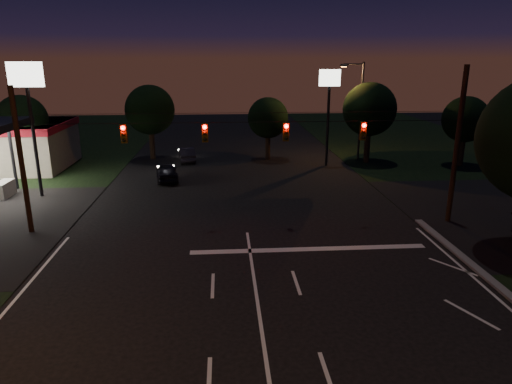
{
  "coord_description": "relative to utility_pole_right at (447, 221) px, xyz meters",
  "views": [
    {
      "loc": [
        -1.23,
        -9.62,
        9.32
      ],
      "look_at": [
        0.33,
        11.8,
        3.0
      ],
      "focal_mm": 32.0,
      "sensor_mm": 36.0,
      "label": 1
    }
  ],
  "objects": [
    {
      "name": "stop_bar",
      "position": [
        -9.0,
        -3.5,
        0.01
      ],
      "size": [
        12.0,
        0.5,
        0.01
      ],
      "primitive_type": "cube",
      "color": "silver",
      "rests_on": "ground"
    },
    {
      "name": "utility_pole_right",
      "position": [
        0.0,
        0.0,
        0.0
      ],
      "size": [
        0.3,
        0.3,
        9.0
      ],
      "primitive_type": "cylinder",
      "color": "black",
      "rests_on": "ground"
    },
    {
      "name": "utility_pole_left",
      "position": [
        -24.0,
        0.0,
        0.0
      ],
      "size": [
        0.28,
        0.28,
        8.0
      ],
      "primitive_type": "cylinder",
      "color": "black",
      "rests_on": "ground"
    },
    {
      "name": "signal_span",
      "position": [
        -12.0,
        -0.04,
        5.5
      ],
      "size": [
        24.0,
        0.4,
        1.56
      ],
      "color": "black",
      "rests_on": "ground"
    },
    {
      "name": "pole_sign_left_near",
      "position": [
        -26.0,
        7.0,
        6.98
      ],
      "size": [
        2.2,
        0.3,
        9.1
      ],
      "color": "black",
      "rests_on": "ground"
    },
    {
      "name": "pole_sign_right",
      "position": [
        -4.0,
        15.0,
        6.24
      ],
      "size": [
        1.8,
        0.3,
        8.4
      ],
      "color": "black",
      "rests_on": "ground"
    },
    {
      "name": "street_light_right_far",
      "position": [
        -0.76,
        17.0,
        5.24
      ],
      "size": [
        2.2,
        0.35,
        9.0
      ],
      "color": "black",
      "rests_on": "ground"
    },
    {
      "name": "tree_far_a",
      "position": [
        -29.98,
        15.12,
        4.26
      ],
      "size": [
        4.2,
        4.2,
        6.42
      ],
      "color": "black",
      "rests_on": "ground"
    },
    {
      "name": "tree_far_b",
      "position": [
        -19.98,
        19.13,
        4.61
      ],
      "size": [
        4.6,
        4.6,
        6.98
      ],
      "color": "black",
      "rests_on": "ground"
    },
    {
      "name": "tree_far_c",
      "position": [
        -8.98,
        18.1,
        3.9
      ],
      "size": [
        3.8,
        3.8,
        5.86
      ],
      "color": "black",
      "rests_on": "ground"
    },
    {
      "name": "tree_far_d",
      "position": [
        0.02,
        16.13,
        4.83
      ],
      "size": [
        4.8,
        4.8,
        7.3
      ],
      "color": "black",
      "rests_on": "ground"
    },
    {
      "name": "tree_far_e",
      "position": [
        8.02,
        14.11,
        4.11
      ],
      "size": [
        4.0,
        4.0,
        6.18
      ],
      "color": "black",
      "rests_on": "ground"
    },
    {
      "name": "car_oncoming_a",
      "position": [
        -17.7,
        10.67,
        0.69
      ],
      "size": [
        2.26,
        4.25,
        1.38
      ],
      "primitive_type": "imported",
      "rotation": [
        0.0,
        0.0,
        3.31
      ],
      "color": "black",
      "rests_on": "ground"
    },
    {
      "name": "car_oncoming_b",
      "position": [
        -16.66,
        17.8,
        0.64
      ],
      "size": [
        1.94,
        4.07,
        1.29
      ],
      "primitive_type": "imported",
      "rotation": [
        0.0,
        0.0,
        3.29
      ],
      "color": "black",
      "rests_on": "ground"
    }
  ]
}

